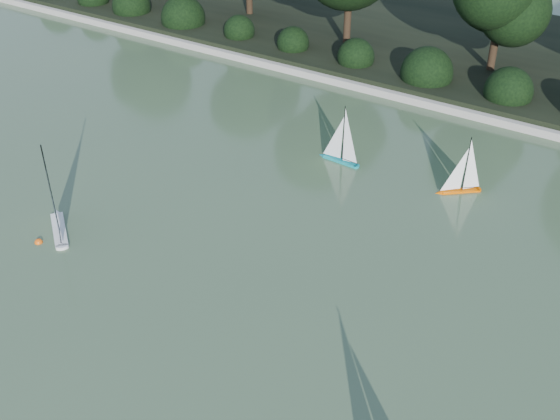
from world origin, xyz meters
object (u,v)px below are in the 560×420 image
Objects in this scene: sailboat_white_a at (56,215)px; sailboat_orange at (458,183)px; sailboat_teal at (338,152)px; race_buoy at (39,243)px.

sailboat_white_a is 1.47× the size of sailboat_orange.
sailboat_orange is 2.57m from sailboat_teal.
sailboat_teal is (2.92, 4.97, -0.08)m from sailboat_white_a.
sailboat_white_a is at bearing -120.45° from sailboat_teal.
race_buoy is (-5.44, -5.66, -0.20)m from sailboat_orange.
sailboat_orange is at bearing 4.23° from sailboat_teal.
sailboat_white_a reaches higher than race_buoy.
sailboat_teal is 6.18m from race_buoy.
sailboat_white_a is at bearing 95.25° from race_buoy.
sailboat_white_a reaches higher than sailboat_teal.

